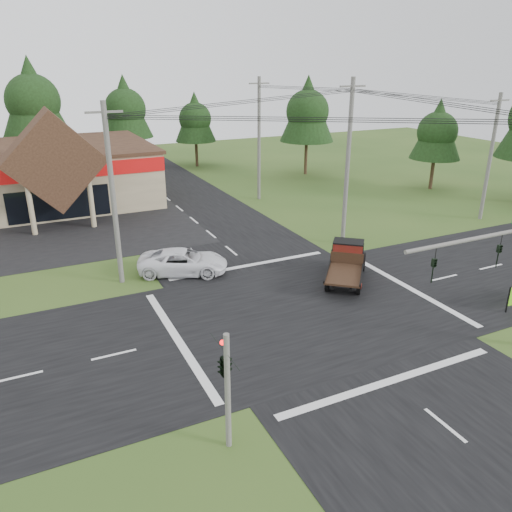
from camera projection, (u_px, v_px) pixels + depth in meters
ground at (304, 311)px, 26.60m from camera, size 120.00×120.00×0.00m
road_ns at (304, 311)px, 26.59m from camera, size 12.00×120.00×0.02m
road_ew at (304, 310)px, 26.59m from camera, size 120.00×12.00×0.02m
parking_apron at (10, 241)px, 36.91m from camera, size 28.00×14.00×0.02m
traffic_signal_corner at (225, 355)px, 16.14m from camera, size 0.53×2.48×4.40m
utility_pole_nw at (113, 195)px, 28.14m from camera, size 2.00×0.30×10.50m
utility_pole_ne at (348, 163)px, 34.40m from camera, size 2.00×0.30×11.50m
utility_pole_far at (490, 157)px, 40.28m from camera, size 2.00×0.30×10.20m
utility_pole_n at (259, 139)px, 46.21m from camera, size 2.00×0.30×11.20m
tree_row_c at (33, 98)px, 53.84m from camera, size 7.28×7.28×13.13m
tree_row_d at (125, 107)px, 59.20m from camera, size 6.16×6.16×11.11m
tree_row_e at (195, 117)px, 61.23m from camera, size 5.04×5.04×9.09m
tree_side_ne at (308, 109)px, 56.37m from camera, size 6.16×6.16×11.11m
tree_side_e_near at (438, 130)px, 50.00m from camera, size 5.04×5.04×9.09m
antique_flatbed_truck at (346, 264)px, 29.73m from camera, size 5.06×5.49×2.27m
white_pickup at (183, 262)px, 31.08m from camera, size 6.05×4.55×1.53m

